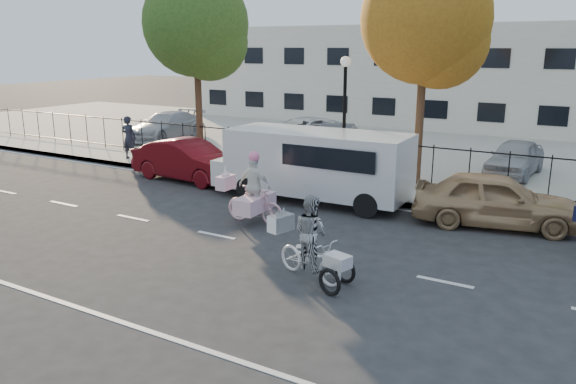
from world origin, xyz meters
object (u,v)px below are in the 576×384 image
Objects in this scene: white_van at (314,163)px; lot_car_b at (303,134)px; lot_car_a at (166,126)px; unicorn_bike at (254,197)px; gold_sedan at (496,200)px; red_sedan at (189,160)px; pedestrian at (129,137)px; lamppost at (345,97)px; lot_car_d at (515,158)px; lot_car_c at (335,139)px; zebra_trike at (311,247)px.

lot_car_b is at bearing 119.52° from white_van.
lot_car_a is 0.90× the size of lot_car_b.
gold_sedan is (5.87, 3.13, -0.01)m from unicorn_bike.
red_sedan is at bearing 176.48° from white_van.
pedestrian is 5.20m from lot_car_a.
lamppost is 0.82× the size of lot_car_b.
unicorn_bike is 1.13× the size of pedestrian.
unicorn_bike is 14.70m from lot_car_a.
white_van is at bearing 161.17° from pedestrian.
lot_car_c is at bearing -179.80° from lot_car_d.
lamppost is 0.91× the size of lot_car_a.
lot_car_a is at bearing 150.47° from white_van.
unicorn_bike is at bearing 144.37° from pedestrian.
white_van is 5.31m from red_sedan.
gold_sedan reaches higher than red_sedan.
red_sedan is at bearing -80.75° from lot_car_b.
unicorn_bike is 0.53× the size of lot_car_c.
lamppost is 1.11× the size of lot_car_c.
lot_car_d is (7.65, -0.61, 0.01)m from lot_car_c.
lot_car_d is (14.68, 4.92, -0.26)m from pedestrian.
white_van is 3.49× the size of pedestrian.
white_van reaches higher than lot_car_a.
gold_sedan is (5.52, 0.16, -0.49)m from white_van.
lot_car_c is (2.67, 6.87, 0.05)m from red_sedan.
unicorn_bike is (-0.23, -5.43, -2.35)m from lamppost.
red_sedan reaches higher than lot_car_d.
white_van is at bearing -87.49° from red_sedan.
white_van reaches higher than lot_car_b.
lamppost is 2.11× the size of unicorn_bike.
white_van is (-2.83, 5.57, 0.53)m from zebra_trike.
pedestrian is at bearing 62.89° from unicorn_bike.
zebra_trike is 0.47× the size of red_sedan.
red_sedan is at bearing 71.20° from zebra_trike.
pedestrian is (-9.64, 1.51, -0.18)m from white_van.
zebra_trike is at bearing -69.84° from lamppost.
lot_car_a is at bearing 58.72° from gold_sedan.
white_van is 5.54m from gold_sedan.
gold_sedan is at bearing -80.88° from lot_car_d.
zebra_trike reaches higher than lot_car_b.
lot_car_a is (-2.18, 4.72, -0.22)m from pedestrian.
pedestrian is 8.95m from lot_car_c.
lamppost is at bearing -3.79° from unicorn_bike.
lot_car_d is (5.16, 3.96, -2.31)m from lamppost.
lot_car_c is at bearing 118.55° from lamppost.
lamppost is 0.68× the size of white_van.
pedestrian is (-12.47, 7.08, 0.35)m from zebra_trike.
red_sedan is 12.07m from lot_car_d.
pedestrian is at bearing 76.87° from zebra_trike.
lamppost is 6.13m from red_sedan.
lot_car_b is at bearing -179.29° from lot_car_d.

